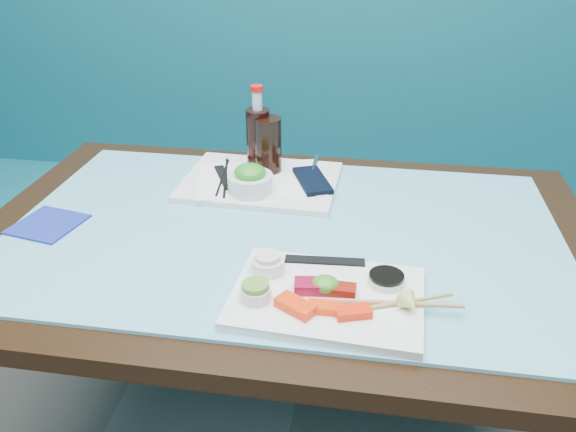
# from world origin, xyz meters

# --- Properties ---
(booth_bench) EXTENTS (3.00, 0.56, 1.17)m
(booth_bench) POSITION_xyz_m (0.00, 2.29, 0.37)
(booth_bench) COLOR #105867
(booth_bench) RESTS_ON ground
(dining_table) EXTENTS (1.40, 0.90, 0.75)m
(dining_table) POSITION_xyz_m (0.00, 1.45, 0.67)
(dining_table) COLOR black
(dining_table) RESTS_ON ground
(glass_top) EXTENTS (1.22, 0.76, 0.01)m
(glass_top) POSITION_xyz_m (0.00, 1.45, 0.75)
(glass_top) COLOR #69BBD3
(glass_top) RESTS_ON dining_table
(sashimi_plate) EXTENTS (0.36, 0.26, 0.02)m
(sashimi_plate) POSITION_xyz_m (0.12, 1.20, 0.77)
(sashimi_plate) COLOR white
(sashimi_plate) RESTS_ON glass_top
(salmon_left) EXTENTS (0.08, 0.07, 0.02)m
(salmon_left) POSITION_xyz_m (0.07, 1.15, 0.78)
(salmon_left) COLOR #FF350A
(salmon_left) RESTS_ON sashimi_plate
(salmon_mid) EXTENTS (0.06, 0.03, 0.01)m
(salmon_mid) POSITION_xyz_m (0.12, 1.15, 0.78)
(salmon_mid) COLOR #FF360A
(salmon_mid) RESTS_ON sashimi_plate
(salmon_right) EXTENTS (0.07, 0.05, 0.01)m
(salmon_right) POSITION_xyz_m (0.17, 1.15, 0.78)
(salmon_right) COLOR #F62509
(salmon_right) RESTS_ON sashimi_plate
(tuna_left) EXTENTS (0.07, 0.05, 0.02)m
(tuna_left) POSITION_xyz_m (0.09, 1.21, 0.79)
(tuna_left) COLOR maroon
(tuna_left) RESTS_ON sashimi_plate
(tuna_right) EXTENTS (0.05, 0.03, 0.02)m
(tuna_right) POSITION_xyz_m (0.15, 1.21, 0.78)
(tuna_right) COLOR maroon
(tuna_right) RESTS_ON sashimi_plate
(seaweed_garnish) EXTENTS (0.05, 0.05, 0.03)m
(seaweed_garnish) POSITION_xyz_m (0.12, 1.21, 0.79)
(seaweed_garnish) COLOR #3E851E
(seaweed_garnish) RESTS_ON sashimi_plate
(ramekin_wasabi) EXTENTS (0.07, 0.07, 0.02)m
(ramekin_wasabi) POSITION_xyz_m (-0.00, 1.17, 0.79)
(ramekin_wasabi) COLOR silver
(ramekin_wasabi) RESTS_ON sashimi_plate
(wasabi_fill) EXTENTS (0.06, 0.06, 0.01)m
(wasabi_fill) POSITION_xyz_m (-0.00, 1.17, 0.80)
(wasabi_fill) COLOR #5B902E
(wasabi_fill) RESTS_ON ramekin_wasabi
(ramekin_ginger) EXTENTS (0.08, 0.08, 0.03)m
(ramekin_ginger) POSITION_xyz_m (0.00, 1.26, 0.79)
(ramekin_ginger) COLOR silver
(ramekin_ginger) RESTS_ON sashimi_plate
(ginger_fill) EXTENTS (0.06, 0.06, 0.01)m
(ginger_fill) POSITION_xyz_m (0.00, 1.26, 0.81)
(ginger_fill) COLOR beige
(ginger_fill) RESTS_ON ramekin_ginger
(soy_dish) EXTENTS (0.09, 0.09, 0.01)m
(soy_dish) POSITION_xyz_m (0.23, 1.25, 0.78)
(soy_dish) COLOR silver
(soy_dish) RESTS_ON sashimi_plate
(soy_fill) EXTENTS (0.07, 0.07, 0.01)m
(soy_fill) POSITION_xyz_m (0.23, 1.25, 0.79)
(soy_fill) COLOR black
(soy_fill) RESTS_ON soy_dish
(lemon_wedge) EXTENTS (0.05, 0.05, 0.04)m
(lemon_wedge) POSITION_xyz_m (0.27, 1.17, 0.80)
(lemon_wedge) COLOR #D2D665
(lemon_wedge) RESTS_ON sashimi_plate
(chopstick_sleeve) EXTENTS (0.16, 0.04, 0.00)m
(chopstick_sleeve) POSITION_xyz_m (0.11, 1.31, 0.78)
(chopstick_sleeve) COLOR black
(chopstick_sleeve) RESTS_ON sashimi_plate
(wooden_chopstick_a) EXTENTS (0.26, 0.03, 0.01)m
(wooden_chopstick_a) POSITION_xyz_m (0.23, 1.19, 0.78)
(wooden_chopstick_a) COLOR tan
(wooden_chopstick_a) RESTS_ON sashimi_plate
(wooden_chopstick_b) EXTENTS (0.21, 0.10, 0.01)m
(wooden_chopstick_b) POSITION_xyz_m (0.24, 1.19, 0.78)
(wooden_chopstick_b) COLOR tan
(wooden_chopstick_b) RESTS_ON sashimi_plate
(serving_tray) EXTENTS (0.40, 0.31, 0.01)m
(serving_tray) POSITION_xyz_m (-0.10, 1.67, 0.77)
(serving_tray) COLOR white
(serving_tray) RESTS_ON glass_top
(paper_placemat) EXTENTS (0.37, 0.30, 0.00)m
(paper_placemat) POSITION_xyz_m (-0.10, 1.67, 0.77)
(paper_placemat) COLOR white
(paper_placemat) RESTS_ON serving_tray
(seaweed_bowl) EXTENTS (0.15, 0.15, 0.04)m
(seaweed_bowl) POSITION_xyz_m (-0.11, 1.60, 0.80)
(seaweed_bowl) COLOR silver
(seaweed_bowl) RESTS_ON serving_tray
(seaweed_salad) EXTENTS (0.10, 0.10, 0.04)m
(seaweed_salad) POSITION_xyz_m (-0.11, 1.60, 0.82)
(seaweed_salad) COLOR #299121
(seaweed_salad) RESTS_ON seaweed_bowl
(cola_glass) EXTENTS (0.09, 0.09, 0.15)m
(cola_glass) POSITION_xyz_m (-0.09, 1.73, 0.85)
(cola_glass) COLOR black
(cola_glass) RESTS_ON serving_tray
(navy_pouch) EXTENTS (0.12, 0.17, 0.01)m
(navy_pouch) POSITION_xyz_m (0.04, 1.67, 0.78)
(navy_pouch) COLOR black
(navy_pouch) RESTS_ON serving_tray
(fork) EXTENTS (0.01, 0.10, 0.01)m
(fork) POSITION_xyz_m (0.03, 1.78, 0.78)
(fork) COLOR white
(fork) RESTS_ON serving_tray
(black_chopstick_a) EXTENTS (0.03, 0.22, 0.01)m
(black_chopstick_a) POSITION_xyz_m (-0.20, 1.66, 0.78)
(black_chopstick_a) COLOR black
(black_chopstick_a) RESTS_ON serving_tray
(black_chopstick_b) EXTENTS (0.06, 0.23, 0.01)m
(black_chopstick_b) POSITION_xyz_m (-0.19, 1.66, 0.78)
(black_chopstick_b) COLOR black
(black_chopstick_b) RESTS_ON serving_tray
(tray_sleeve) EXTENTS (0.09, 0.15, 0.00)m
(tray_sleeve) POSITION_xyz_m (-0.19, 1.66, 0.77)
(tray_sleeve) COLOR black
(tray_sleeve) RESTS_ON serving_tray
(cola_bottle_body) EXTENTS (0.06, 0.06, 0.18)m
(cola_bottle_body) POSITION_xyz_m (-0.12, 1.74, 0.85)
(cola_bottle_body) COLOR black
(cola_bottle_body) RESTS_ON glass_top
(cola_bottle_neck) EXTENTS (0.03, 0.03, 0.05)m
(cola_bottle_neck) POSITION_xyz_m (-0.12, 1.74, 0.96)
(cola_bottle_neck) COLOR silver
(cola_bottle_neck) RESTS_ON cola_bottle_body
(cola_bottle_cap) EXTENTS (0.04, 0.04, 0.01)m
(cola_bottle_cap) POSITION_xyz_m (-0.12, 1.74, 0.99)
(cola_bottle_cap) COLOR red
(cola_bottle_cap) RESTS_ON cola_bottle_neck
(blue_napkin) EXTENTS (0.16, 0.16, 0.01)m
(blue_napkin) POSITION_xyz_m (-0.53, 1.38, 0.76)
(blue_napkin) COLOR navy
(blue_napkin) RESTS_ON glass_top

